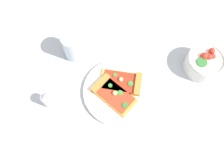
# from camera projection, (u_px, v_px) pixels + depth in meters

# --- Properties ---
(ground_plane) EXTENTS (2.40, 2.40, 0.00)m
(ground_plane) POSITION_uv_depth(u_px,v_px,m) (137.00, 95.00, 0.78)
(ground_plane) COLOR #B2B7BC
(ground_plane) RESTS_ON ground
(plate) EXTENTS (0.23, 0.23, 0.01)m
(plate) POSITION_uv_depth(u_px,v_px,m) (119.00, 91.00, 0.78)
(plate) COLOR white
(plate) RESTS_ON ground_plane
(pizza_slice_near) EXTENTS (0.10, 0.14, 0.02)m
(pizza_slice_near) POSITION_uv_depth(u_px,v_px,m) (124.00, 82.00, 0.78)
(pizza_slice_near) COLOR gold
(pizza_slice_near) RESTS_ON plate
(pizza_slice_far) EXTENTS (0.11, 0.15, 0.02)m
(pizza_slice_far) POSITION_uv_depth(u_px,v_px,m) (112.00, 93.00, 0.76)
(pizza_slice_far) COLOR gold
(pizza_slice_far) RESTS_ON plate
(salad_bowl) EXTENTS (0.12, 0.12, 0.07)m
(salad_bowl) POSITION_uv_depth(u_px,v_px,m) (204.00, 63.00, 0.79)
(salad_bowl) COLOR white
(salad_bowl) RESTS_ON ground_plane
(soda_glass) EXTENTS (0.07, 0.07, 0.10)m
(soda_glass) POSITION_uv_depth(u_px,v_px,m) (73.00, 46.00, 0.80)
(soda_glass) COLOR silver
(soda_glass) RESTS_ON ground_plane
(pepper_shaker) EXTENTS (0.03, 0.03, 0.07)m
(pepper_shaker) POSITION_uv_depth(u_px,v_px,m) (47.00, 100.00, 0.74)
(pepper_shaker) COLOR silver
(pepper_shaker) RESTS_ON ground_plane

